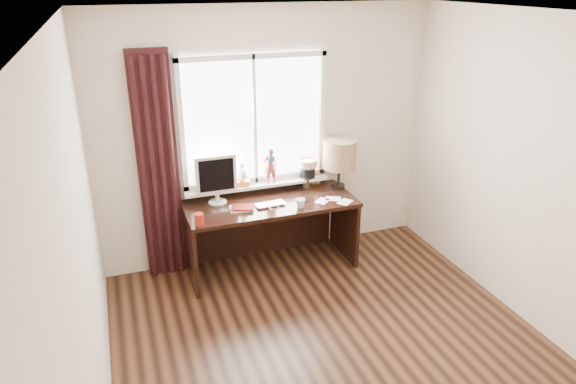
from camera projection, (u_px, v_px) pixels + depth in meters
name	position (u px, v px, depth m)	size (l,w,h in m)	color
floor	(347.00, 367.00, 4.02)	(3.50, 4.00, 0.00)	#502E1A
ceiling	(367.00, 18.00, 3.00)	(3.50, 4.00, 0.00)	white
wall_back	(268.00, 138.00, 5.25)	(3.50, 2.60, 0.00)	beige
wall_left	(84.00, 261.00, 2.97)	(4.00, 2.60, 0.00)	beige
wall_right	(555.00, 185.00, 4.05)	(4.00, 2.60, 0.00)	beige
laptop	(271.00, 204.00, 5.02)	(0.29, 0.19, 0.02)	silver
mug	(300.00, 203.00, 4.96)	(0.10, 0.09, 0.10)	white
red_cup	(199.00, 219.00, 4.61)	(0.08, 0.08, 0.11)	maroon
window	(256.00, 140.00, 5.16)	(1.52, 0.20, 1.40)	white
curtain	(158.00, 170.00, 4.89)	(0.38, 0.09, 2.25)	black
desk	(268.00, 220.00, 5.29)	(1.70, 0.70, 0.75)	black
monitor	(216.00, 177.00, 4.98)	(0.40, 0.18, 0.49)	beige
notebook_stack	(242.00, 208.00, 4.93)	(0.25, 0.21, 0.03)	beige
brush_holder	(306.00, 182.00, 5.43)	(0.09, 0.09, 0.25)	black
icon_frame	(316.00, 178.00, 5.53)	(0.10, 0.03, 0.13)	gold
table_lamp	(340.00, 155.00, 5.33)	(0.35, 0.35, 0.52)	black
loose_papers	(333.00, 200.00, 5.13)	(0.39, 0.28, 0.00)	white
desk_cables	(298.00, 195.00, 5.25)	(0.27, 0.37, 0.01)	black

